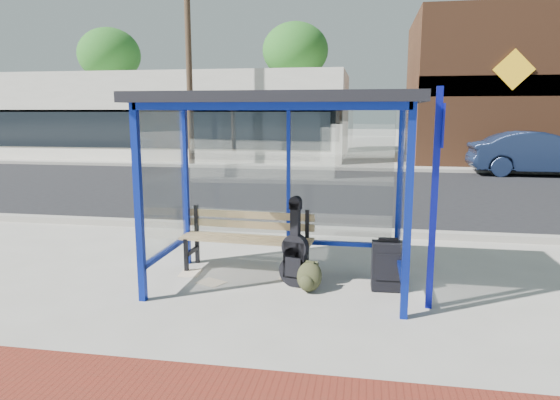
% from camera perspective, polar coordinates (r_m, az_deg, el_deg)
% --- Properties ---
extents(ground, '(120.00, 120.00, 0.00)m').
position_cam_1_polar(ground, '(6.47, -0.11, -9.83)').
color(ground, '#B2ADA0').
rests_on(ground, ground).
extents(brick_paver_strip, '(60.00, 1.00, 0.01)m').
position_cam_1_polar(brick_paver_strip, '(4.18, -6.85, -21.72)').
color(brick_paver_strip, maroon).
rests_on(brick_paver_strip, ground).
extents(curb_near, '(60.00, 0.25, 0.12)m').
position_cam_1_polar(curb_near, '(9.21, 3.06, -3.41)').
color(curb_near, gray).
rests_on(curb_near, ground).
extents(street_asphalt, '(60.00, 10.00, 0.00)m').
position_cam_1_polar(street_asphalt, '(14.20, 5.55, 1.09)').
color(street_asphalt, black).
rests_on(street_asphalt, ground).
extents(curb_far, '(60.00, 0.25, 0.12)m').
position_cam_1_polar(curb_far, '(19.24, 6.75, 3.59)').
color(curb_far, gray).
rests_on(curb_far, ground).
extents(far_sidewalk, '(60.00, 4.00, 0.01)m').
position_cam_1_polar(far_sidewalk, '(21.13, 7.04, 4.00)').
color(far_sidewalk, '#B2ADA0').
rests_on(far_sidewalk, ground).
extents(bus_shelter, '(3.30, 1.80, 2.42)m').
position_cam_1_polar(bus_shelter, '(6.16, -0.00, 8.84)').
color(bus_shelter, navy).
rests_on(bus_shelter, ground).
extents(storefront_white, '(18.00, 6.04, 4.00)m').
position_cam_1_polar(storefront_white, '(26.00, -12.98, 9.35)').
color(storefront_white, silver).
rests_on(storefront_white, ground).
extents(storefront_brown, '(10.00, 7.08, 6.40)m').
position_cam_1_polar(storefront_brown, '(25.47, 26.31, 11.28)').
color(storefront_brown, '#59331E').
rests_on(storefront_brown, ground).
extents(tree_left, '(3.60, 3.60, 7.03)m').
position_cam_1_polar(tree_left, '(31.95, -18.92, 15.36)').
color(tree_left, '#4C3826').
rests_on(tree_left, ground).
extents(tree_mid, '(3.60, 3.60, 7.03)m').
position_cam_1_polar(tree_mid, '(28.47, 1.77, 16.59)').
color(tree_mid, '#4C3826').
rests_on(tree_mid, ground).
extents(utility_pole_west, '(1.60, 0.24, 8.00)m').
position_cam_1_polar(utility_pole_west, '(20.73, -10.37, 15.16)').
color(utility_pole_west, '#4C3826').
rests_on(utility_pole_west, ground).
extents(bench, '(1.87, 0.55, 0.87)m').
position_cam_1_polar(bench, '(7.01, -3.71, -4.08)').
color(bench, black).
rests_on(bench, ground).
extents(guitar_bag, '(0.42, 0.21, 1.10)m').
position_cam_1_polar(guitar_bag, '(6.36, 1.75, -6.39)').
color(guitar_bag, black).
rests_on(guitar_bag, ground).
extents(suitcase, '(0.40, 0.27, 0.67)m').
position_cam_1_polar(suitcase, '(6.39, 12.17, -7.39)').
color(suitcase, black).
rests_on(suitcase, ground).
extents(backpack, '(0.36, 0.34, 0.38)m').
position_cam_1_polar(backpack, '(6.25, 3.33, -8.82)').
color(backpack, '#2E301B').
rests_on(backpack, ground).
extents(sign_post, '(0.11, 0.31, 2.47)m').
position_cam_1_polar(sign_post, '(5.70, 17.35, 1.40)').
color(sign_post, '#0C128C').
rests_on(sign_post, ground).
extents(newspaper_a, '(0.31, 0.38, 0.01)m').
position_cam_1_polar(newspaper_a, '(7.07, -10.20, -8.21)').
color(newspaper_a, white).
rests_on(newspaper_a, ground).
extents(newspaper_b, '(0.42, 0.38, 0.01)m').
position_cam_1_polar(newspaper_b, '(6.66, -7.88, -9.31)').
color(newspaper_b, white).
rests_on(newspaper_b, ground).
extents(newspaper_c, '(0.50, 0.49, 0.01)m').
position_cam_1_polar(newspaper_c, '(6.73, 1.91, -9.03)').
color(newspaper_c, white).
rests_on(newspaper_c, ground).
extents(parked_car, '(4.65, 1.63, 1.53)m').
position_cam_1_polar(parked_car, '(19.64, 27.54, 4.72)').
color(parked_car, '#162240').
rests_on(parked_car, ground).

